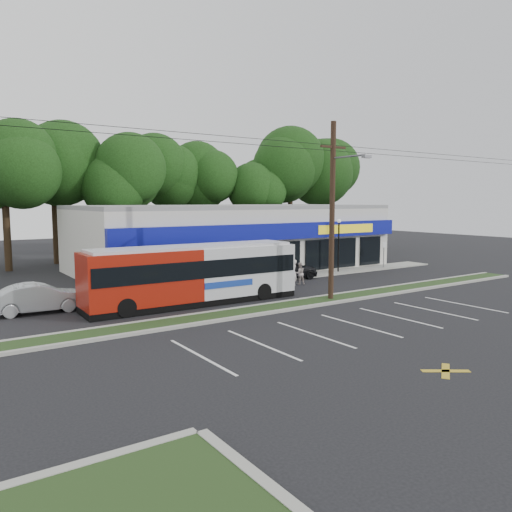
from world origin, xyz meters
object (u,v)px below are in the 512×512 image
Objects in this scene: lamp_post at (339,239)px; car_dark at (287,269)px; pedestrian_a at (293,273)px; pedestrian_b at (300,273)px; sign_post at (384,250)px; metrobus at (194,273)px; utility_pole at (331,205)px; car_silver at (39,298)px.

lamp_post is 5.69m from car_dark.
pedestrian_b is (0.78, 0.29, -0.13)m from pedestrian_a.
car_dark reaches higher than pedestrian_b.
sign_post is 11.22m from pedestrian_b.
pedestrian_a is (8.14, 1.50, -0.83)m from metrobus.
utility_pole is 7.45m from pedestrian_b.
metrobus reaches higher than pedestrian_b.
pedestrian_a is (-6.74, -2.80, -1.79)m from lamp_post.
pedestrian_a is (-1.38, -2.50, 0.11)m from car_dark.
sign_post is at bearing 30.15° from utility_pole.
utility_pole is 22.47× the size of sign_post.
pedestrian_a is at bearing 38.69° from pedestrian_b.
lamp_post is at bearing 17.13° from metrobus.
lamp_post reaches higher than pedestrian_b.
utility_pole reaches higher than metrobus.
utility_pole is 28.31× the size of pedestrian_a.
sign_post is 0.18× the size of metrobus.
lamp_post is 15.52m from metrobus.
metrobus is 2.65× the size of car_silver.
car_dark is at bearing 23.80° from metrobus.
lamp_post is (8.17, 7.87, -2.74)m from utility_pole.
utility_pole is 15.71m from sign_post.
metrobus is at bearing 151.97° from utility_pole.
pedestrian_a reaches higher than car_silver.
car_dark is (-5.36, -0.30, -1.89)m from lamp_post.
lamp_post is 2.84× the size of pedestrian_b.
sign_post is 27.45m from car_silver.
car_silver is (-22.39, -1.80, -1.92)m from lamp_post.
metrobus reaches higher than car_silver.
pedestrian_b is (-5.96, -2.51, -1.92)m from lamp_post.
car_silver is at bearing 15.57° from pedestrian_b.
car_silver reaches higher than pedestrian_b.
metrobus is (-19.88, -4.08, 0.16)m from sign_post.
pedestrian_b is at bearing 160.85° from pedestrian_a.
lamp_post is 2.41× the size of pedestrian_a.
car_dark is (2.81, 7.57, -4.64)m from utility_pole.
lamp_post is at bearing -79.65° from car_dark.
car_dark is 2.86m from pedestrian_a.
metrobus is at bearing 29.40° from pedestrian_b.
car_dark is 1.00× the size of car_silver.
pedestrian_b is at bearing 67.61° from utility_pole.
car_dark is at bearing 69.66° from utility_pole.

